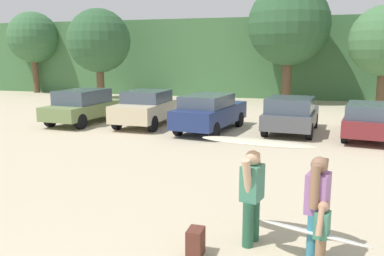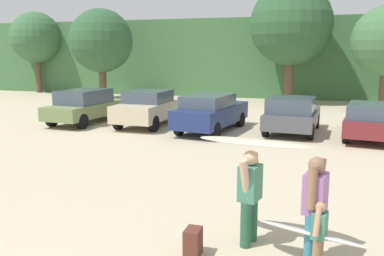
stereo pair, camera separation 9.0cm
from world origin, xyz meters
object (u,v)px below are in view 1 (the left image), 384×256
Objects in this scene: parked_car_champagne at (148,107)px; surfboard_cream at (257,142)px; parked_car_olive_green at (84,106)px; person_companion at (317,203)px; parked_car_maroon at (373,119)px; backpack_dropped at (195,242)px; person_child at (322,231)px; parked_car_dark_gray at (291,114)px; surfboard_white at (313,233)px; parked_car_navy at (210,112)px; person_adult at (252,192)px.

parked_car_champagne is 11.92m from surfboard_cream.
parked_car_olive_green is 14.51m from person_companion.
backpack_dropped is (-3.94, -10.70, -0.51)m from parked_car_maroon.
person_child is at bearing -130.98° from parked_car_olive_green.
parked_car_dark_gray reaches higher than backpack_dropped.
person_child is 0.59× the size of surfboard_white.
surfboard_cream is at bearing -132.29° from parked_car_olive_green.
parked_car_navy is 6.28m from parked_car_maroon.
surfboard_cream is at bearing 170.64° from parked_car_maroon.
surfboard_cream reaches higher than parked_car_navy.
person_child is at bearing -144.55° from parked_car_champagne.
parked_car_navy is at bearing -54.01° from person_child.
parked_car_navy is 10.66m from backpack_dropped.
surfboard_white is (10.18, -10.40, -0.32)m from parked_car_olive_green.
backpack_dropped is (2.34, -10.38, -0.59)m from parked_car_navy.
parked_car_dark_gray is 10.86m from person_child.
parked_car_champagne is 13.01m from person_child.
parked_car_maroon is at bearing -89.86° from parked_car_dark_gray.
person_child is at bearing 145.66° from surfboard_white.
parked_car_navy is at bearing -63.17° from surfboard_cream.
person_adult is (-3.15, -10.02, 0.18)m from parked_car_maroon.
surfboard_cream is at bearing -9.53° from surfboard_white.
parked_car_dark_gray reaches higher than surfboard_white.
parked_car_navy reaches higher than person_child.
surfboard_cream is (-0.08, -10.15, 0.98)m from parked_car_dark_gray.
parked_car_navy reaches higher than backpack_dropped.
person_companion is 0.93× the size of surfboard_white.
surfboard_white is 1.83m from backpack_dropped.
person_companion is at bearing -57.68° from person_child.
parked_car_olive_green reaches higher than parked_car_maroon.
person_adult is at bearing -3.85° from person_companion.
parked_car_olive_green is at bearing -32.14° from person_child.
parked_car_olive_green is at bearing 96.90° from parked_car_champagne.
person_companion is 1.99m from backpack_dropped.
parked_car_maroon is (6.27, 0.32, -0.08)m from parked_car_navy.
parked_car_navy is at bearing -49.34° from surfboard_white.
parked_car_champagne is 0.92× the size of parked_car_navy.
surfboard_white is at bearing 83.92° from person_companion.
parked_car_maroon is 10.66m from surfboard_white.
parked_car_champagne is 3.04m from parked_car_navy.
parked_car_dark_gray is (9.30, 0.26, -0.05)m from parked_car_olive_green.
person_adult is 0.84m from surfboard_cream.
parked_car_navy is 4.36× the size of person_child.
person_child is at bearing -148.99° from parked_car_navy.
person_companion reaches higher than backpack_dropped.
parked_car_champagne reaches higher than parked_car_dark_gray.
parked_car_olive_green is at bearing -33.86° from person_adult.
person_child is (4.24, -10.26, -0.21)m from parked_car_navy.
person_adult reaches higher than parked_car_navy.
backpack_dropped is (-1.82, -0.36, -0.72)m from person_companion.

